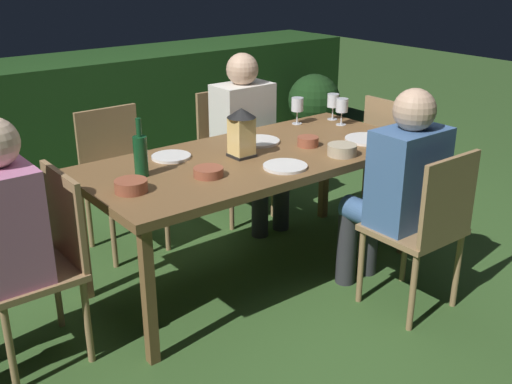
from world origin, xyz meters
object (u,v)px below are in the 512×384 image
(plate_a, at_px, (171,157))
(bowl_bread, at_px, (308,141))
(chair_head_near, at_px, (44,258))
(person_in_cream, at_px, (249,132))
(chair_side_right_a, at_px, (119,173))
(chair_head_far, at_px, (397,155))
(wine_glass_c, at_px, (333,102))
(lantern_centerpiece, at_px, (241,130))
(bowl_olives, at_px, (131,186))
(dining_table, at_px, (256,164))
(plate_d, at_px, (259,141))
(plate_c, at_px, (366,139))
(chair_side_left_b, at_px, (425,225))
(green_bottle_on_table, at_px, (141,155))
(chair_side_right_b, at_px, (232,147))
(wine_glass_a, at_px, (342,107))
(wine_glass_b, at_px, (297,106))
(person_in_blue, at_px, (397,185))
(bowl_salad, at_px, (208,172))
(bowl_dip, at_px, (342,149))
(plate_b, at_px, (285,166))
(potted_plant_by_hedge, at_px, (314,109))

(plate_a, relative_size, bowl_bread, 1.75)
(chair_head_near, xyz_separation_m, person_in_cream, (1.63, 0.63, 0.15))
(chair_side_right_a, distance_m, chair_head_far, 1.82)
(chair_head_far, bearing_deg, wine_glass_c, 142.01)
(lantern_centerpiece, height_order, bowl_olives, lantern_centerpiece)
(dining_table, height_order, plate_d, plate_d)
(chair_side_right_a, xyz_separation_m, plate_c, (1.10, -1.01, 0.25))
(chair_side_left_b, height_order, chair_side_right_a, same)
(plate_d, bearing_deg, dining_table, -132.58)
(green_bottle_on_table, bearing_deg, chair_side_right_b, 34.63)
(wine_glass_a, xyz_separation_m, plate_d, (-0.65, 0.02, -0.11))
(chair_side_left_b, height_order, wine_glass_a, wine_glass_a)
(wine_glass_b, distance_m, plate_a, 1.00)
(chair_side_right_b, relative_size, wine_glass_a, 5.15)
(person_in_blue, relative_size, bowl_salad, 7.80)
(chair_side_right_a, xyz_separation_m, wine_glass_b, (1.02, -0.49, 0.36))
(dining_table, relative_size, wine_glass_c, 11.25)
(dining_table, relative_size, chair_side_left_b, 2.19)
(chair_head_near, xyz_separation_m, wine_glass_a, (2.00, 0.14, 0.36))
(chair_side_right_b, height_order, plate_d, chair_side_right_b)
(green_bottle_on_table, xyz_separation_m, wine_glass_c, (1.50, 0.20, 0.01))
(chair_head_near, distance_m, plate_a, 0.88)
(chair_side_left_b, relative_size, bowl_olives, 5.76)
(wine_glass_a, relative_size, plate_a, 0.81)
(chair_side_right_a, xyz_separation_m, green_bottle_on_table, (-0.22, -0.74, 0.35))
(person_in_blue, bearing_deg, wine_glass_b, 80.20)
(chair_head_far, bearing_deg, plate_d, 171.09)
(wine_glass_b, bearing_deg, dining_table, -150.57)
(person_in_blue, height_order, chair_head_far, person_in_blue)
(dining_table, distance_m, plate_c, 0.70)
(chair_side_right_b, relative_size, chair_side_right_a, 1.00)
(plate_a, height_order, bowl_bread, bowl_bread)
(bowl_salad, bearing_deg, plate_a, 89.54)
(dining_table, xyz_separation_m, green_bottle_on_table, (-0.65, 0.08, 0.16))
(chair_side_right_b, relative_size, wine_glass_c, 5.15)
(green_bottle_on_table, xyz_separation_m, bowl_salad, (0.25, -0.21, -0.09))
(chair_side_right_b, xyz_separation_m, plate_d, (-0.28, -0.66, 0.25))
(chair_head_far, bearing_deg, bowl_dip, -160.67)
(chair_side_right_a, xyz_separation_m, plate_b, (0.41, -1.08, 0.25))
(wine_glass_c, height_order, bowl_salad, wine_glass_c)
(dining_table, height_order, bowl_salad, bowl_salad)
(wine_glass_a, distance_m, bowl_salad, 1.23)
(dining_table, bearing_deg, bowl_dip, -39.64)
(dining_table, bearing_deg, plate_c, -15.85)
(plate_c, xyz_separation_m, bowl_bread, (-0.34, 0.13, 0.02))
(person_in_cream, xyz_separation_m, bowl_olives, (-1.22, -0.71, 0.12))
(plate_d, height_order, bowl_dip, bowl_dip)
(potted_plant_by_hedge, bearing_deg, green_bottle_on_table, -150.03)
(bowl_salad, bearing_deg, lantern_centerpiece, 25.24)
(person_in_cream, height_order, bowl_olives, person_in_cream)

